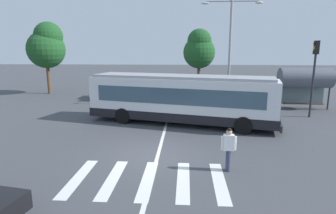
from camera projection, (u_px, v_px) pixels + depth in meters
name	position (u px, v px, depth m)	size (l,w,h in m)	color
ground_plane	(151.00, 155.00, 12.30)	(160.00, 160.00, 0.00)	#424449
city_transit_bus	(181.00, 99.00, 17.34)	(12.07, 5.38, 3.06)	black
pedestrian_crossing_street	(229.00, 147.00, 10.49)	(0.58, 0.29, 1.72)	#333856
parked_car_champagne	(105.00, 90.00, 27.10)	(2.03, 4.58, 1.35)	black
parked_car_white	(134.00, 90.00, 27.36)	(2.02, 4.58, 1.35)	black
parked_car_silver	(161.00, 91.00, 26.71)	(2.22, 4.65, 1.35)	black
parked_car_charcoal	(187.00, 91.00, 26.44)	(2.15, 4.62, 1.35)	black
parked_car_teal	(216.00, 90.00, 26.84)	(2.10, 4.61, 1.35)	black
parked_car_black	(244.00, 91.00, 26.38)	(2.20, 4.64, 1.35)	black
traffic_light_far_corner	(314.00, 67.00, 18.62)	(0.33, 0.32, 5.22)	#28282B
bus_stop_shelter	(305.00, 79.00, 21.42)	(3.96, 1.54, 3.25)	#28282B
twin_arm_street_lamp	(230.00, 42.00, 21.78)	(4.72, 0.32, 8.45)	#939399
background_tree_left	(47.00, 46.00, 28.85)	(3.90, 3.90, 7.51)	brown
background_tree_right	(199.00, 49.00, 30.81)	(3.58, 3.58, 6.96)	brown
crosswalk_painted_stripes	(148.00, 180.00, 9.92)	(5.57, 3.16, 0.01)	silver
lane_center_line	(162.00, 141.00, 14.23)	(0.16, 24.00, 0.01)	silver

